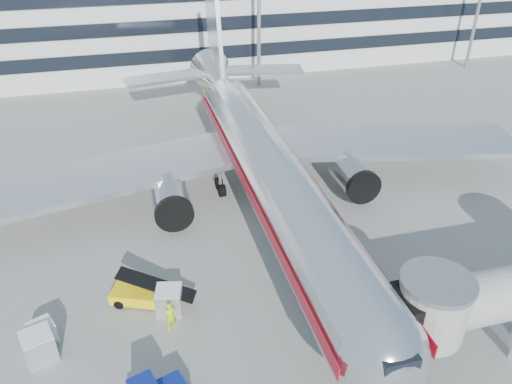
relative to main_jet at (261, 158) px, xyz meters
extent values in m
plane|color=gray|center=(0.00, -11.72, -4.23)|extent=(180.00, 180.00, 0.00)
cube|color=yellow|center=(0.00, -1.72, -4.23)|extent=(0.25, 70.00, 0.01)
cylinder|color=silver|center=(0.00, -3.72, -0.03)|extent=(5.00, 36.00, 5.00)
sphere|color=silver|center=(0.00, -21.72, -0.03)|extent=(5.00, 5.00, 5.00)
cone|color=silver|center=(0.00, 19.28, 0.57)|extent=(5.00, 10.00, 5.00)
cube|color=black|center=(0.00, -23.22, 1.09)|extent=(1.80, 1.20, 0.90)
cube|color=#B7B7BC|center=(13.00, 1.78, -0.83)|extent=(24.95, 12.07, 0.50)
cube|color=#B7B7BC|center=(-13.00, 1.78, -0.83)|extent=(24.95, 12.07, 0.50)
cylinder|color=#99999E|center=(8.00, -1.72, -2.03)|extent=(3.00, 4.20, 3.00)
cylinder|color=#99999E|center=(-8.00, -1.72, -2.03)|extent=(3.00, 4.20, 3.00)
cylinder|color=black|center=(8.00, -3.72, -2.03)|extent=(3.10, 0.50, 3.10)
cylinder|color=black|center=(-8.00, -3.72, -2.03)|extent=(3.10, 0.50, 3.10)
cube|color=#B7B7BC|center=(0.00, 19.78, 4.97)|extent=(0.45, 9.39, 13.72)
cube|color=#B7B7BC|center=(5.50, 20.28, 1.17)|extent=(10.41, 4.94, 0.35)
cube|color=#B7B7BC|center=(-5.50, 20.28, 1.17)|extent=(10.41, 4.94, 0.35)
cylinder|color=gray|center=(0.00, -19.72, -3.33)|extent=(0.24, 0.24, 1.80)
cylinder|color=black|center=(0.00, -19.72, -3.78)|extent=(0.35, 0.90, 0.90)
cylinder|color=gray|center=(3.20, 2.28, -3.23)|extent=(0.30, 0.30, 2.00)
cylinder|color=gray|center=(-3.20, 2.28, -3.23)|extent=(0.30, 0.30, 2.00)
cube|color=#B20C1C|center=(2.52, -3.72, 0.27)|extent=(0.06, 38.00, 0.90)
cube|color=#B20C1C|center=(-2.52, -3.72, 0.27)|extent=(0.06, 38.00, 0.90)
cylinder|color=#A8A8A3|center=(4.20, -19.72, -0.03)|extent=(3.80, 3.80, 3.40)
cylinder|color=gray|center=(4.20, -19.72, 1.87)|extent=(4.00, 4.00, 0.30)
cube|color=black|center=(2.90, -19.72, -0.03)|extent=(1.40, 2.60, 2.60)
cube|color=gray|center=(10.50, -19.72, -3.88)|extent=(2.20, 2.20, 0.70)
cylinder|color=black|center=(9.60, -19.72, -3.88)|extent=(0.35, 0.70, 0.70)
cube|color=silver|center=(0.00, 46.28, 3.27)|extent=(150.00, 24.00, 15.00)
cube|color=black|center=(0.00, 34.18, -0.23)|extent=(150.00, 0.30, 1.80)
cube|color=black|center=(0.00, 34.18, 3.77)|extent=(150.00, 0.30, 1.80)
cube|color=yellow|center=(-10.70, -10.64, -3.63)|extent=(5.15, 3.48, 0.77)
cube|color=black|center=(-10.70, -10.64, -2.64)|extent=(5.16, 3.06, 1.69)
cylinder|color=black|center=(-12.03, -9.25, -3.90)|extent=(0.73, 0.54, 0.66)
cylinder|color=black|center=(-12.62, -10.67, -3.90)|extent=(0.73, 0.54, 0.66)
cylinder|color=black|center=(-8.78, -10.60, -3.90)|extent=(0.73, 0.54, 0.66)
cylinder|color=black|center=(-9.37, -12.02, -3.90)|extent=(0.73, 0.54, 0.66)
cylinder|color=black|center=(-10.07, -17.89, -3.85)|extent=(0.84, 0.54, 0.77)
cube|color=silver|center=(-17.12, -12.53, -3.52)|extent=(1.85, 1.85, 1.44)
cube|color=white|center=(-17.12, -12.53, -2.78)|extent=(1.85, 1.85, 0.05)
cube|color=silver|center=(-17.20, -13.68, -3.36)|extent=(2.15, 2.15, 1.75)
cube|color=white|center=(-17.20, -13.68, -2.46)|extent=(2.15, 2.15, 0.07)
cube|color=silver|center=(-9.41, -11.73, -3.39)|extent=(1.95, 1.95, 1.68)
cube|color=white|center=(-9.41, -11.73, -2.53)|extent=(1.95, 1.95, 0.06)
imported|color=#B7E718|center=(-9.49, -13.42, -3.22)|extent=(0.84, 0.67, 2.03)
camera|label=1|loc=(-10.16, -36.57, 19.30)|focal=35.00mm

